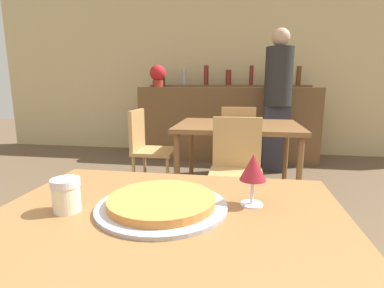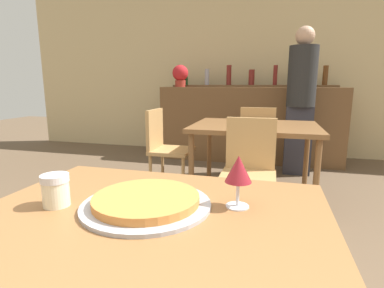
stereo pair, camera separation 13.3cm
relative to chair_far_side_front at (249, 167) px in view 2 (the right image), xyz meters
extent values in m
cube|color=#D1B784|center=(-0.18, 2.78, 0.88)|extent=(8.00, 0.05, 2.80)
cube|color=brown|center=(-0.18, -1.50, 0.23)|extent=(1.02, 0.83, 0.04)
cylinder|color=brown|center=(-0.63, -1.15, -0.15)|extent=(0.05, 0.05, 0.73)
cube|color=brown|center=(0.00, 0.62, 0.22)|extent=(1.15, 0.89, 0.04)
cylinder|color=brown|center=(-0.51, 0.23, -0.16)|extent=(0.05, 0.05, 0.72)
cylinder|color=brown|center=(0.51, 0.23, -0.16)|extent=(0.05, 0.05, 0.72)
cylinder|color=brown|center=(-0.51, 1.00, -0.16)|extent=(0.05, 0.05, 0.72)
cylinder|color=brown|center=(0.51, 1.00, -0.16)|extent=(0.05, 0.05, 0.72)
cube|color=brown|center=(-0.18, 2.28, 0.02)|extent=(2.60, 0.56, 1.08)
cube|color=brown|center=(-0.18, 2.42, 0.58)|extent=(2.39, 0.24, 0.03)
cylinder|color=#1E5123|center=(-1.19, 2.42, 0.71)|extent=(0.06, 0.06, 0.22)
cylinder|color=#9999A3|center=(-0.85, 2.42, 0.72)|extent=(0.07, 0.07, 0.24)
cylinder|color=maroon|center=(-0.52, 2.42, 0.74)|extent=(0.07, 0.07, 0.29)
cylinder|color=maroon|center=(-0.18, 2.42, 0.71)|extent=(0.09, 0.09, 0.22)
cylinder|color=maroon|center=(0.16, 2.42, 0.74)|extent=(0.06, 0.06, 0.28)
cylinder|color=#5B3314|center=(0.50, 2.42, 0.71)|extent=(0.09, 0.09, 0.22)
cylinder|color=#5B3314|center=(0.84, 2.42, 0.73)|extent=(0.07, 0.07, 0.27)
cube|color=tan|center=(0.00, -0.08, -0.06)|extent=(0.40, 0.40, 0.04)
cube|color=tan|center=(0.00, 0.11, 0.16)|extent=(0.38, 0.04, 0.40)
cylinder|color=tan|center=(-0.17, -0.25, -0.30)|extent=(0.03, 0.03, 0.44)
cylinder|color=tan|center=(0.17, -0.25, -0.30)|extent=(0.03, 0.03, 0.44)
cylinder|color=tan|center=(-0.17, 0.09, -0.30)|extent=(0.03, 0.03, 0.44)
cylinder|color=tan|center=(0.17, 0.09, -0.30)|extent=(0.03, 0.03, 0.44)
cube|color=tan|center=(0.00, 1.31, -0.06)|extent=(0.40, 0.40, 0.04)
cube|color=tan|center=(0.00, 1.13, 0.16)|extent=(0.38, 0.04, 0.40)
cylinder|color=tan|center=(0.17, 1.48, -0.30)|extent=(0.03, 0.03, 0.44)
cylinder|color=tan|center=(-0.17, 1.48, -0.30)|extent=(0.03, 0.03, 0.44)
cylinder|color=tan|center=(0.17, 1.14, -0.30)|extent=(0.03, 0.03, 0.44)
cylinder|color=tan|center=(-0.17, 1.14, -0.30)|extent=(0.03, 0.03, 0.44)
cube|color=tan|center=(-0.82, 0.62, -0.06)|extent=(0.40, 0.40, 0.04)
cube|color=tan|center=(-1.01, 0.62, 0.16)|extent=(0.04, 0.38, 0.40)
cylinder|color=tan|center=(-0.65, 0.45, -0.30)|extent=(0.03, 0.03, 0.44)
cylinder|color=tan|center=(-0.65, 0.79, -0.30)|extent=(0.03, 0.03, 0.44)
cylinder|color=tan|center=(-0.99, 0.45, -0.30)|extent=(0.03, 0.03, 0.44)
cylinder|color=tan|center=(-0.99, 0.79, -0.30)|extent=(0.03, 0.03, 0.44)
cylinder|color=#A3A3A8|center=(-0.20, -1.43, 0.26)|extent=(0.39, 0.39, 0.01)
cylinder|color=#CC7A38|center=(-0.20, -1.43, 0.27)|extent=(0.32, 0.32, 0.02)
cylinder|color=beige|center=(-0.47, -1.49, 0.29)|extent=(0.08, 0.08, 0.08)
cylinder|color=silver|center=(-0.47, -1.49, 0.34)|extent=(0.08, 0.08, 0.02)
cube|color=#2D2D38|center=(0.48, 1.70, -0.09)|extent=(0.32, 0.18, 0.86)
cylinder|color=#262626|center=(0.48, 1.70, 0.70)|extent=(0.34, 0.34, 0.71)
sphere|color=tan|center=(0.48, 1.70, 1.17)|extent=(0.22, 0.22, 0.22)
cylinder|color=silver|center=(0.06, -1.36, 0.25)|extent=(0.07, 0.07, 0.00)
cylinder|color=silver|center=(0.06, -1.36, 0.29)|extent=(0.01, 0.01, 0.07)
cone|color=maroon|center=(0.06, -1.36, 0.37)|extent=(0.08, 0.08, 0.08)
cylinder|color=maroon|center=(-1.23, 2.23, 0.62)|extent=(0.16, 0.16, 0.10)
sphere|color=red|center=(-1.23, 2.23, 0.77)|extent=(0.24, 0.24, 0.24)
camera|label=1|loc=(0.02, -2.24, 0.61)|focal=28.00mm
camera|label=2|loc=(0.15, -2.21, 0.61)|focal=28.00mm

